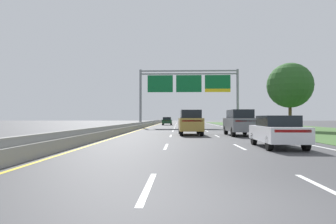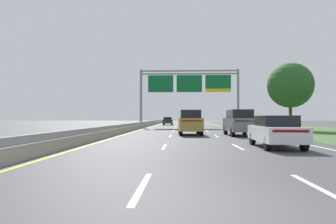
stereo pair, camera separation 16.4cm
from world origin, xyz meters
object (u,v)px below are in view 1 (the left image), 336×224
at_px(car_gold_centre_lane_suv, 190,122).
at_px(car_grey_right_lane_suv, 239,122).
at_px(car_darkgreen_left_lane_sedan, 167,121).
at_px(pickup_truck_silver, 186,120).
at_px(car_white_right_lane_sedan, 277,131).
at_px(car_black_centre_lane_sedan, 187,122).
at_px(roadside_tree_mid, 290,85).
at_px(overhead_sign_gantry, 189,86).

bearing_deg(car_gold_centre_lane_suv, car_grey_right_lane_suv, -104.88).
height_order(car_gold_centre_lane_suv, car_grey_right_lane_suv, same).
bearing_deg(car_darkgreen_left_lane_sedan, pickup_truck_silver, -83.89).
height_order(car_gold_centre_lane_suv, car_white_right_lane_sedan, car_gold_centre_lane_suv).
bearing_deg(car_black_centre_lane_sedan, car_gold_centre_lane_suv, -179.71).
relative_size(pickup_truck_silver, car_white_right_lane_sedan, 1.23).
distance_m(pickup_truck_silver, roadside_tree_mid, 27.93).
height_order(overhead_sign_gantry, car_black_centre_lane_sedan, overhead_sign_gantry).
relative_size(car_darkgreen_left_lane_sedan, car_gold_centre_lane_suv, 0.93).
bearing_deg(roadside_tree_mid, car_white_right_lane_sedan, -111.43).
bearing_deg(overhead_sign_gantry, car_black_centre_lane_sedan, -118.40).
bearing_deg(car_grey_right_lane_suv, overhead_sign_gantry, 8.29).
xyz_separation_m(pickup_truck_silver, car_black_centre_lane_sedan, (-0.11, -15.14, -0.26)).
bearing_deg(car_darkgreen_left_lane_sedan, car_gold_centre_lane_suv, -173.72).
relative_size(car_white_right_lane_sedan, roadside_tree_mid, 0.57).
xyz_separation_m(car_darkgreen_left_lane_sedan, car_gold_centre_lane_suv, (3.32, -34.22, 0.28)).
height_order(overhead_sign_gantry, car_white_right_lane_sedan, overhead_sign_gantry).
distance_m(car_gold_centre_lane_suv, car_grey_right_lane_suv, 4.08).
xyz_separation_m(overhead_sign_gantry, pickup_truck_silver, (-0.16, 14.63, -5.17)).
bearing_deg(overhead_sign_gantry, pickup_truck_silver, 90.63).
bearing_deg(roadside_tree_mid, overhead_sign_gantry, 137.09).
height_order(overhead_sign_gantry, roadside_tree_mid, overhead_sign_gantry).
height_order(car_grey_right_lane_suv, car_white_right_lane_sedan, car_grey_right_lane_suv).
bearing_deg(car_gold_centre_lane_suv, roadside_tree_mid, -53.09).
bearing_deg(pickup_truck_silver, car_grey_right_lane_suv, -172.72).
xyz_separation_m(pickup_truck_silver, roadside_tree_mid, (11.46, -25.14, 4.11)).
xyz_separation_m(car_gold_centre_lane_suv, car_white_right_lane_sedan, (3.86, -10.86, -0.28)).
relative_size(car_darkgreen_left_lane_sedan, car_white_right_lane_sedan, 1.00).
bearing_deg(car_white_right_lane_sedan, car_gold_centre_lane_suv, 20.68).
height_order(car_darkgreen_left_lane_sedan, car_white_right_lane_sedan, same).
bearing_deg(pickup_truck_silver, overhead_sign_gantry, -177.91).
distance_m(car_darkgreen_left_lane_sedan, car_grey_right_lane_suv, 35.91).
distance_m(car_darkgreen_left_lane_sedan, car_gold_centre_lane_suv, 34.39).
height_order(pickup_truck_silver, car_darkgreen_left_lane_sedan, pickup_truck_silver).
bearing_deg(car_gold_centre_lane_suv, car_darkgreen_left_lane_sedan, 3.88).
relative_size(overhead_sign_gantry, car_white_right_lane_sedan, 3.40).
xyz_separation_m(car_white_right_lane_sedan, roadside_tree_mid, (7.96, 20.29, 4.37)).
height_order(overhead_sign_gantry, pickup_truck_silver, overhead_sign_gantry).
bearing_deg(car_black_centre_lane_sedan, pickup_truck_silver, 0.60).
relative_size(overhead_sign_gantry, car_gold_centre_lane_suv, 3.17).
relative_size(pickup_truck_silver, car_black_centre_lane_sedan, 1.23).
bearing_deg(overhead_sign_gantry, car_gold_centre_lane_suv, -91.50).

